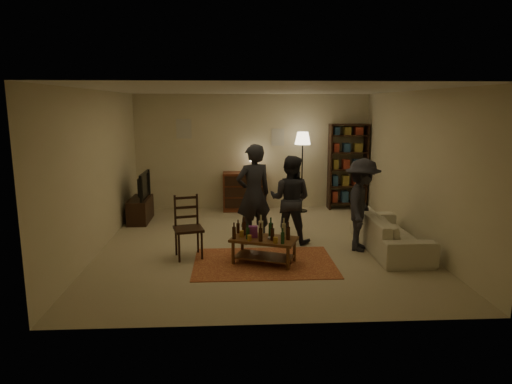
{
  "coord_description": "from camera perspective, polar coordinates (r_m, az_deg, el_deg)",
  "views": [
    {
      "loc": [
        -0.5,
        -7.79,
        2.46
      ],
      "look_at": [
        -0.07,
        0.1,
        0.94
      ],
      "focal_mm": 32.0,
      "sensor_mm": 36.0,
      "label": 1
    }
  ],
  "objects": [
    {
      "name": "person_left",
      "position": [
        8.08,
        -0.32,
        -0.29
      ],
      "size": [
        0.76,
        0.63,
        1.79
      ],
      "primitive_type": "imported",
      "rotation": [
        0.0,
        0.0,
        3.5
      ],
      "color": "#212228",
      "rests_on": "ground"
    },
    {
      "name": "sofa",
      "position": [
        8.16,
        16.39,
        -4.89
      ],
      "size": [
        0.81,
        2.08,
        0.61
      ],
      "primitive_type": "imported",
      "rotation": [
        0.0,
        0.0,
        1.57
      ],
      "color": "beige",
      "rests_on": "ground"
    },
    {
      "name": "person_right",
      "position": [
        8.19,
        4.3,
        -0.92
      ],
      "size": [
        0.94,
        0.84,
        1.58
      ],
      "primitive_type": "imported",
      "rotation": [
        0.0,
        0.0,
        2.75
      ],
      "color": "#27272F",
      "rests_on": "ground"
    },
    {
      "name": "floor",
      "position": [
        8.19,
        0.53,
        -6.59
      ],
      "size": [
        6.0,
        6.0,
        0.0
      ],
      "primitive_type": "plane",
      "color": "#C6B793",
      "rests_on": "ground"
    },
    {
      "name": "tv_stand",
      "position": [
        10.01,
        -14.26,
        -1.41
      ],
      "size": [
        0.4,
        1.0,
        1.06
      ],
      "color": "black",
      "rests_on": "ground"
    },
    {
      "name": "person_by_sofa",
      "position": [
        7.92,
        13.09,
        -1.58
      ],
      "size": [
        0.94,
        1.17,
        1.58
      ],
      "primitive_type": "imported",
      "rotation": [
        0.0,
        0.0,
        1.17
      ],
      "color": "#26252C",
      "rests_on": "ground"
    },
    {
      "name": "coffee_table",
      "position": [
        7.17,
        0.9,
        -6.02
      ],
      "size": [
        1.13,
        0.87,
        0.75
      ],
      "rotation": [
        0.0,
        0.0,
        -0.37
      ],
      "color": "brown",
      "rests_on": "ground"
    },
    {
      "name": "bookshelf",
      "position": [
        11.01,
        11.37,
        3.24
      ],
      "size": [
        0.9,
        0.34,
        2.02
      ],
      "color": "black",
      "rests_on": "ground"
    },
    {
      "name": "rug",
      "position": [
        7.28,
        1.0,
        -8.82
      ],
      "size": [
        2.2,
        1.5,
        0.01
      ],
      "primitive_type": "cube",
      "color": "maroon",
      "rests_on": "ground"
    },
    {
      "name": "floor_lamp",
      "position": [
        10.46,
        5.84,
        5.99
      ],
      "size": [
        0.36,
        0.36,
        1.85
      ],
      "color": "black",
      "rests_on": "ground"
    },
    {
      "name": "room_shell",
      "position": [
        10.79,
        -3.93,
        7.44
      ],
      "size": [
        6.0,
        6.0,
        6.0
      ],
      "color": "beige",
      "rests_on": "ground"
    },
    {
      "name": "dining_chair",
      "position": [
        7.51,
        -8.54,
        -3.99
      ],
      "size": [
        0.54,
        0.54,
        1.04
      ],
      "rotation": [
        0.0,
        0.0,
        0.24
      ],
      "color": "black",
      "rests_on": "ground"
    },
    {
      "name": "dresser",
      "position": [
        10.69,
        -1.41,
        0.2
      ],
      "size": [
        1.0,
        0.5,
        1.36
      ],
      "color": "maroon",
      "rests_on": "ground"
    }
  ]
}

